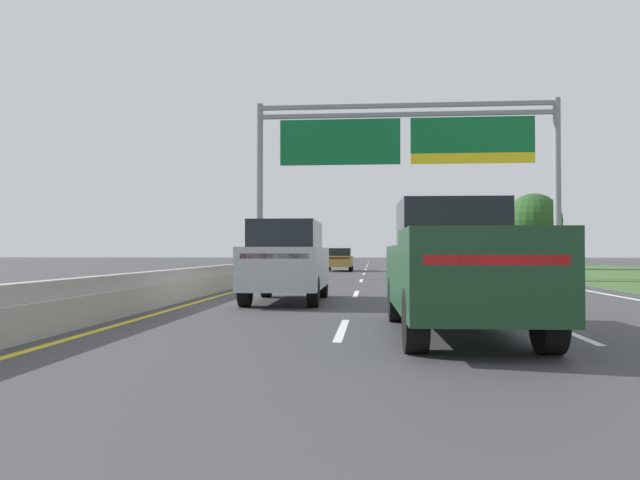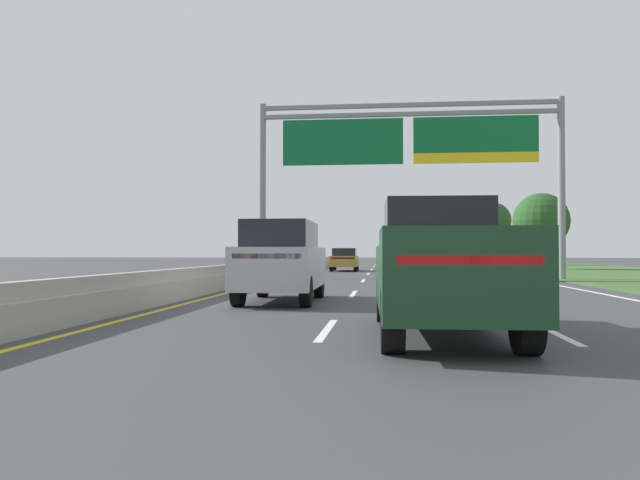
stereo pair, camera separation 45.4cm
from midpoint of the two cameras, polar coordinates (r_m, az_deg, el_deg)
name	(u,v)px [view 2 (the right image)]	position (r m, az deg, el deg)	size (l,w,h in m)	color
ground_plane	(400,275)	(35.00, 7.75, -3.25)	(220.00, 220.00, 0.00)	#3D3D3F
lane_striping	(401,276)	(34.54, 7.77, -3.27)	(11.96, 106.00, 0.01)	white
median_barrier_concrete	(284,269)	(35.40, -3.00, -2.66)	(0.60, 110.00, 0.85)	#A8A399
overhead_sign_gantry	(408,150)	(31.37, 8.51, 8.13)	(15.06, 0.42, 8.84)	gray
pickup_truck_darkgreen	(441,267)	(10.11, 12.35, -2.43)	(2.14, 5.45, 2.20)	#193D23
car_white_right_lane_sedan	(475,261)	(33.39, 14.46, -1.92)	(1.92, 4.44, 1.57)	silver
car_silver_left_lane_suv	(282,260)	(16.39, -2.72, -1.86)	(1.94, 4.72, 2.11)	#B2B5BA
car_gold_left_lane_sedan	(345,259)	(42.80, 2.58, -1.77)	(1.85, 4.41, 1.57)	#A38438
roadside_tree_far	(541,221)	(50.06, 19.87, 1.67)	(4.21, 4.21, 5.79)	#4C3823
roadside_tree_distant	(493,221)	(66.14, 15.78, 1.73)	(3.67, 3.67, 6.40)	#4C3823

